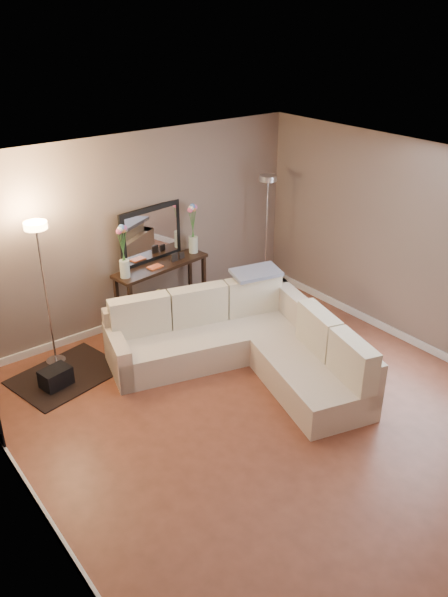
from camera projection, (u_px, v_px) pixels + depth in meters
floor at (269, 415)px, 6.33m from camera, size 5.00×5.50×0.01m
ceiling at (279, 179)px, 5.15m from camera, size 5.00×5.50×0.01m
wall_back at (134, 232)px, 7.70m from camera, size 5.00×0.02×2.60m
wall_left at (24, 404)px, 4.38m from camera, size 0.02×5.50×2.60m
wall_right at (427, 251)px, 7.10m from camera, size 0.02×5.50×2.60m
baseboard_back at (141, 316)px, 8.24m from camera, size 5.00×0.03×0.10m
baseboard_left at (50, 521)px, 4.95m from camera, size 0.03×5.50×0.10m
baseboard_right at (411, 340)px, 7.65m from camera, size 0.03×5.50×0.10m
sectional_sofa at (243, 342)px, 7.07m from camera, size 2.60×2.92×0.87m
throw_blanket at (256, 272)px, 7.45m from camera, size 0.69×0.49×0.08m
console_table at (157, 291)px, 7.96m from camera, size 1.44×0.57×0.86m
leaning_mirror at (151, 235)px, 7.80m from camera, size 0.99×0.18×0.78m
table_decor at (163, 264)px, 7.82m from camera, size 0.60×0.15×0.14m
flower_vase_left at (124, 256)px, 7.34m from camera, size 0.17×0.15×0.74m
flower_vase_right at (193, 233)px, 8.10m from camera, size 0.17×0.15×0.74m
floor_lamp_lit at (42, 267)px, 6.68m from camera, size 0.31×0.31×1.84m
floor_lamp_unlit at (267, 212)px, 8.48m from camera, size 0.33×0.33×1.83m
charcoal_rug at (66, 375)px, 6.99m from camera, size 1.36×1.13×0.02m
black_bag at (56, 377)px, 6.75m from camera, size 0.38×0.30×0.22m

